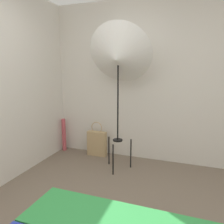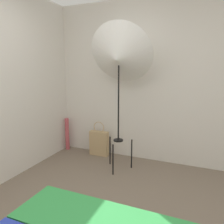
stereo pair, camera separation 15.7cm
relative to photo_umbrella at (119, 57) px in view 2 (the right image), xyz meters
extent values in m
cube|color=silver|center=(0.31, 0.56, -0.38)|extent=(8.00, 0.05, 2.60)
cube|color=silver|center=(-1.30, -0.63, -0.38)|extent=(0.05, 8.00, 2.60)
cylinder|color=black|center=(0.00, -0.21, -1.45)|extent=(0.02, 0.02, 0.46)
cylinder|color=black|center=(-0.18, 0.10, -1.45)|extent=(0.02, 0.02, 0.46)
cylinder|color=black|center=(0.18, 0.10, -1.45)|extent=(0.02, 0.02, 0.46)
cylinder|color=black|center=(0.00, 0.00, -1.22)|extent=(0.15, 0.15, 0.02)
cylinder|color=black|center=(0.00, 0.00, -0.61)|extent=(0.02, 0.02, 1.23)
cone|color=white|center=(0.00, 0.00, 0.01)|extent=(0.93, 0.64, 0.93)
cube|color=tan|center=(-0.51, 0.38, -1.46)|extent=(0.34, 0.10, 0.44)
torus|color=tan|center=(-0.51, 0.38, -1.17)|extent=(0.20, 0.01, 0.20)
cylinder|color=#BC4C56|center=(-1.20, 0.40, -1.38)|extent=(0.07, 0.07, 0.61)
camera|label=1|loc=(0.99, -3.00, -0.16)|focal=35.00mm
camera|label=2|loc=(1.13, -2.94, -0.16)|focal=35.00mm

